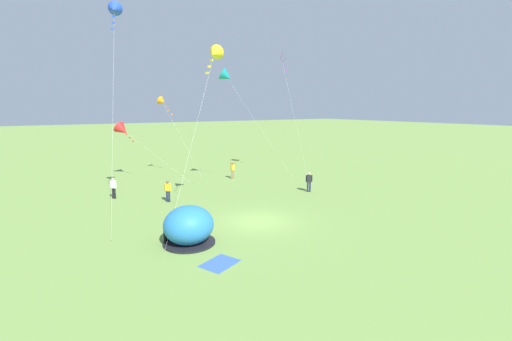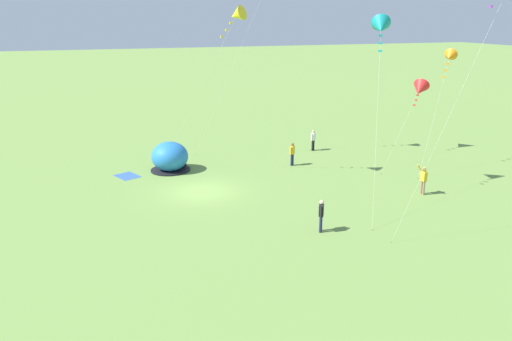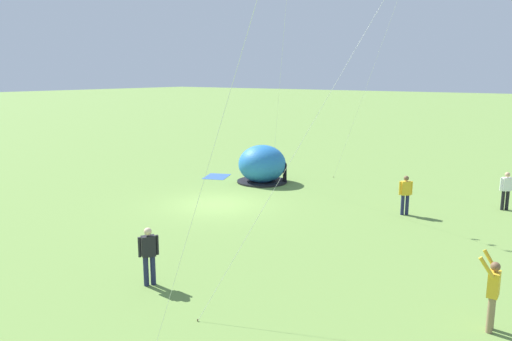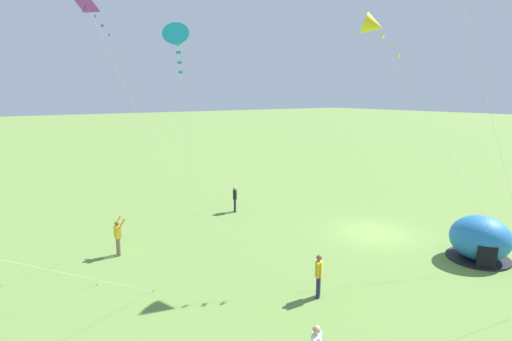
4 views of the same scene
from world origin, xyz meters
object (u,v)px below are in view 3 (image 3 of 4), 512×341
Objects in this scene: person_center_field at (149,253)px; person_far_back at (506,189)px; popup_tent at (262,165)px; person_watching_sky at (493,291)px; person_strolling at (405,193)px.

person_far_back is at bearing 155.77° from person_center_field.
person_far_back is at bearing 97.95° from popup_tent.
person_center_field is at bearing -70.70° from person_watching_sky.
person_far_back is (-1.69, 12.08, -0.03)m from popup_tent.
popup_tent is at bearing -82.05° from person_far_back.
popup_tent is 14.23m from person_center_field.
person_watching_sky reaches higher than person_center_field.
person_watching_sky is at bearing 109.30° from person_center_field.
person_strolling is 9.92m from person_watching_sky.
person_strolling is 0.91× the size of person_watching_sky.
popup_tent is at bearing -101.04° from person_strolling.
popup_tent is 8.91m from person_strolling.
popup_tent is 1.63× the size of person_far_back.
popup_tent is 1.63× the size of person_strolling.
person_far_back and person_center_field have the same top height.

